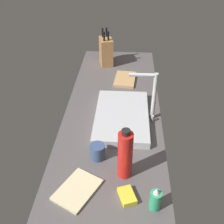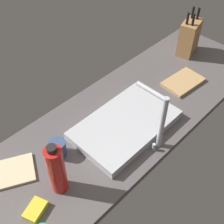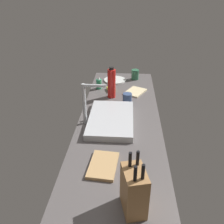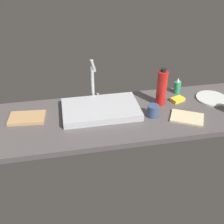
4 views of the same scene
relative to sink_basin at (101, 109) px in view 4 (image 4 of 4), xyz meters
The scene contains 10 objects.
countertop_slab 7.19cm from the sink_basin, 72.12° to the right, with size 198.16×57.79×3.50cm, color #514C4C.
sink_basin is the anchor object (origin of this frame).
faucet 22.27cm from the sink_basin, 99.19° to the left, with size 5.50×15.77×29.23cm.
cutting_board 46.81cm from the sink_basin, behind, with size 22.21×14.31×1.80cm, color tan.
soap_bottle 60.53cm from the sink_basin, 14.74° to the left, with size 4.87×4.87×11.75cm.
water_bottle 42.77cm from the sink_basin, ahead, with size 6.72×6.72×26.24cm.
dinner_plate 79.32cm from the sink_basin, ahead, with size 21.49×21.49×1.20cm, color silver.
dish_towel 55.11cm from the sink_basin, 18.54° to the right, with size 20.01×14.19×1.20cm, color beige.
ceramic_cup 33.49cm from the sink_basin, 18.79° to the right, with size 7.36×7.36×7.82cm, color #384C75.
dish_sponge 54.76cm from the sink_basin, ahead, with size 9.00×6.00×2.40cm, color yellow.
Camera 4 is at (-23.31, -144.92, 101.88)cm, focal length 44.47 mm.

